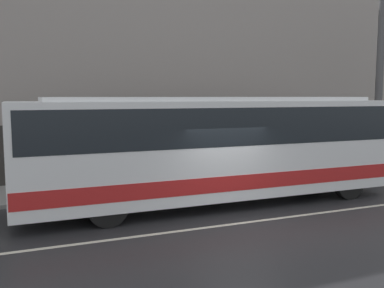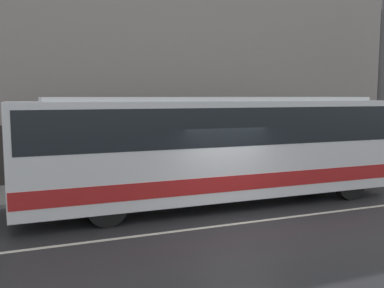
{
  "view_description": "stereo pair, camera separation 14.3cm",
  "coord_description": "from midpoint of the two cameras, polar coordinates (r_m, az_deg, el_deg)",
  "views": [
    {
      "loc": [
        -5.51,
        -9.81,
        3.39
      ],
      "look_at": [
        -0.55,
        2.14,
        1.95
      ],
      "focal_mm": 40.0,
      "sensor_mm": 36.0,
      "label": 1
    },
    {
      "loc": [
        -5.38,
        -9.87,
        3.39
      ],
      "look_at": [
        -0.55,
        2.14,
        1.95
      ],
      "focal_mm": 40.0,
      "sensor_mm": 36.0,
      "label": 2
    }
  ],
  "objects": [
    {
      "name": "sidewalk",
      "position": [
        16.68,
        -2.39,
        -5.14
      ],
      "size": [
        60.0,
        3.14,
        0.12
      ],
      "color": "gray",
      "rests_on": "ground_plane"
    },
    {
      "name": "building_facade",
      "position": [
        18.0,
        -4.3,
        9.91
      ],
      "size": [
        60.0,
        0.35,
        9.35
      ],
      "color": "gray",
      "rests_on": "ground_plane"
    },
    {
      "name": "ground_plane",
      "position": [
        11.74,
        6.88,
        -10.46
      ],
      "size": [
        60.0,
        60.0,
        0.0
      ],
      "primitive_type": "plane",
      "color": "#262628"
    },
    {
      "name": "lane_stripe",
      "position": [
        11.74,
        6.88,
        -10.44
      ],
      "size": [
        54.0,
        0.14,
        0.01
      ],
      "color": "beige",
      "rests_on": "ground_plane"
    },
    {
      "name": "transit_bus",
      "position": [
        13.34,
        3.44,
        -0.06
      ],
      "size": [
        12.02,
        2.52,
        3.37
      ],
      "color": "white",
      "rests_on": "ground_plane"
    },
    {
      "name": "utility_pole_near",
      "position": [
        20.45,
        24.13,
        7.24
      ],
      "size": [
        0.31,
        0.31,
        7.54
      ],
      "color": "#4C4C4F",
      "rests_on": "sidewalk"
    }
  ]
}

